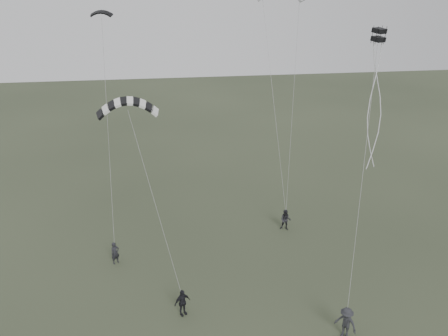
{
  "coord_description": "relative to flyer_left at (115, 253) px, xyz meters",
  "views": [
    {
      "loc": [
        -2.6,
        -20.33,
        18.24
      ],
      "look_at": [
        1.22,
        5.7,
        6.97
      ],
      "focal_mm": 35.0,
      "sensor_mm": 36.0,
      "label": 1
    }
  ],
  "objects": [
    {
      "name": "ground",
      "position": [
        6.39,
        -6.11,
        -0.82
      ],
      "size": [
        140.0,
        140.0,
        0.0
      ],
      "primitive_type": "plane",
      "color": "#2F3725",
      "rests_on": "ground"
    },
    {
      "name": "flyer_left",
      "position": [
        0.0,
        0.0,
        0.0
      ],
      "size": [
        0.72,
        0.65,
        1.65
      ],
      "primitive_type": "imported",
      "rotation": [
        0.0,
        0.0,
        0.57
      ],
      "color": "black",
      "rests_on": "ground"
    },
    {
      "name": "flyer_right",
      "position": [
        12.99,
        2.65,
        0.04
      ],
      "size": [
        1.04,
        0.94,
        1.73
      ],
      "primitive_type": "imported",
      "rotation": [
        0.0,
        0.0,
        -0.42
      ],
      "color": "black",
      "rests_on": "ground"
    },
    {
      "name": "flyer_center",
      "position": [
        4.33,
        -5.84,
        0.04
      ],
      "size": [
        1.1,
        0.84,
        1.73
      ],
      "primitive_type": "imported",
      "rotation": [
        0.0,
        0.0,
        0.47
      ],
      "color": "black",
      "rests_on": "ground"
    },
    {
      "name": "flyer_far",
      "position": [
        13.12,
        -8.95,
        0.16
      ],
      "size": [
        1.38,
        1.43,
        1.96
      ],
      "primitive_type": "imported",
      "rotation": [
        0.0,
        0.0,
        -0.85
      ],
      "color": "#25262A",
      "rests_on": "ground"
    },
    {
      "name": "kite_dark_small",
      "position": [
        -0.12,
        7.58,
        15.41
      ],
      "size": [
        1.65,
        0.92,
        0.64
      ],
      "primitive_type": null,
      "rotation": [
        0.34,
        0.0,
        -0.2
      ],
      "color": "black",
      "rests_on": "flyer_left"
    },
    {
      "name": "kite_striped",
      "position": [
        1.93,
        -2.67,
        11.43
      ],
      "size": [
        3.36,
        1.32,
        1.43
      ],
      "primitive_type": null,
      "rotation": [
        0.24,
        0.0,
        0.07
      ],
      "color": "black",
      "rests_on": "flyer_center"
    },
    {
      "name": "kite_box",
      "position": [
        15.58,
        -3.51,
        14.77
      ],
      "size": [
        0.78,
        0.82,
        0.75
      ],
      "primitive_type": null,
      "rotation": [
        0.12,
        0.0,
        0.4
      ],
      "color": "black",
      "rests_on": "flyer_far"
    }
  ]
}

